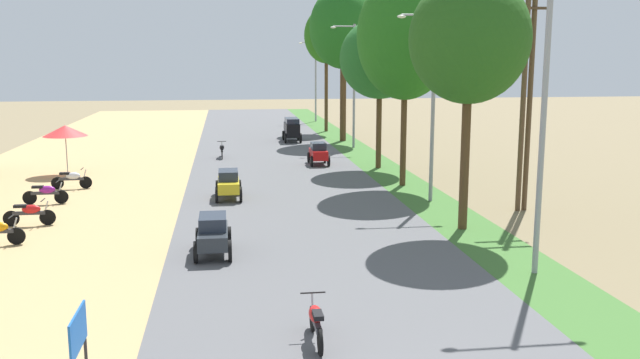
% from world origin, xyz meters
% --- Properties ---
extents(parked_motorbike_fourth, '(1.80, 0.54, 0.94)m').
position_xyz_m(parked_motorbike_fourth, '(-9.61, 15.92, 0.55)').
color(parked_motorbike_fourth, black).
rests_on(parked_motorbike_fourth, dirt_shoulder).
extents(parked_motorbike_fifth, '(1.80, 0.54, 0.94)m').
position_xyz_m(parked_motorbike_fifth, '(-9.97, 19.63, 0.55)').
color(parked_motorbike_fifth, black).
rests_on(parked_motorbike_fifth, dirt_shoulder).
extents(parked_motorbike_sixth, '(1.80, 0.54, 0.94)m').
position_xyz_m(parked_motorbike_sixth, '(-9.63, 22.89, 0.55)').
color(parked_motorbike_sixth, black).
rests_on(parked_motorbike_sixth, dirt_shoulder).
extents(street_signboard, '(0.06, 1.30, 1.50)m').
position_xyz_m(street_signboard, '(-5.31, 2.95, 1.11)').
color(street_signboard, '#262628').
rests_on(street_signboard, dirt_shoulder).
extents(vendor_umbrella, '(2.20, 2.20, 2.52)m').
position_xyz_m(vendor_umbrella, '(-10.71, 26.97, 2.31)').
color(vendor_umbrella, '#99999E').
rests_on(vendor_umbrella, dirt_shoulder).
extents(median_tree_nearest, '(4.05, 4.05, 8.70)m').
position_xyz_m(median_tree_nearest, '(5.50, 13.39, 6.56)').
color(median_tree_nearest, '#4C351E').
rests_on(median_tree_nearest, median_strip).
extents(median_tree_second, '(4.43, 4.43, 9.74)m').
position_xyz_m(median_tree_second, '(5.53, 21.68, 6.91)').
color(median_tree_second, '#4C351E').
rests_on(median_tree_second, median_strip).
extents(median_tree_third, '(4.27, 4.27, 7.98)m').
position_xyz_m(median_tree_third, '(5.55, 26.88, 5.90)').
color(median_tree_third, '#4C351E').
rests_on(median_tree_third, median_strip).
extents(median_tree_fourth, '(4.78, 4.78, 10.85)m').
position_xyz_m(median_tree_fourth, '(5.72, 39.13, 7.99)').
color(median_tree_fourth, '#4C351E').
rests_on(median_tree_fourth, median_strip).
extents(median_tree_fifth, '(3.53, 3.53, 9.84)m').
position_xyz_m(median_tree_fifth, '(5.48, 45.71, 7.66)').
color(median_tree_fifth, '#4C351E').
rests_on(median_tree_fifth, median_strip).
extents(streetlamp_near, '(3.16, 0.20, 8.21)m').
position_xyz_m(streetlamp_near, '(5.80, 8.34, 4.77)').
color(streetlamp_near, gray).
rests_on(streetlamp_near, median_strip).
extents(streetlamp_mid, '(3.16, 0.20, 7.73)m').
position_xyz_m(streetlamp_mid, '(5.80, 18.13, 4.52)').
color(streetlamp_mid, gray).
rests_on(streetlamp_mid, median_strip).
extents(streetlamp_far, '(3.16, 0.20, 8.05)m').
position_xyz_m(streetlamp_far, '(5.80, 35.40, 4.68)').
color(streetlamp_far, gray).
rests_on(streetlamp_far, median_strip).
extents(streetlamp_farthest, '(3.16, 0.20, 7.45)m').
position_xyz_m(streetlamp_farthest, '(5.80, 54.51, 4.37)').
color(streetlamp_farthest, gray).
rests_on(streetlamp_farthest, median_strip).
extents(utility_pole_near, '(1.80, 0.20, 8.30)m').
position_xyz_m(utility_pole_near, '(8.73, 16.06, 4.34)').
color(utility_pole_near, brown).
rests_on(utility_pole_near, ground).
extents(utility_pole_far, '(1.80, 0.20, 9.64)m').
position_xyz_m(utility_pole_far, '(9.04, 16.16, 5.01)').
color(utility_pole_far, brown).
rests_on(utility_pole_far, ground).
extents(car_sedan_charcoal, '(1.10, 2.26, 1.19)m').
position_xyz_m(car_sedan_charcoal, '(-3.09, 11.35, 0.74)').
color(car_sedan_charcoal, '#282D33').
rests_on(car_sedan_charcoal, road_strip).
extents(car_sedan_yellow, '(1.10, 2.26, 1.19)m').
position_xyz_m(car_sedan_yellow, '(-2.57, 19.70, 0.74)').
color(car_sedan_yellow, gold).
rests_on(car_sedan_yellow, road_strip).
extents(car_hatchback_red, '(1.04, 2.00, 1.23)m').
position_xyz_m(car_hatchback_red, '(2.46, 28.33, 0.75)').
color(car_hatchback_red, red).
rests_on(car_hatchback_red, road_strip).
extents(car_van_black, '(1.19, 2.41, 1.67)m').
position_xyz_m(car_van_black, '(2.02, 39.04, 1.02)').
color(car_van_black, black).
rests_on(car_van_black, road_strip).
extents(motorbike_ahead_second, '(0.54, 1.80, 0.94)m').
position_xyz_m(motorbike_ahead_second, '(-0.87, 4.47, 0.57)').
color(motorbike_ahead_second, black).
rests_on(motorbike_ahead_second, road_strip).
extents(motorbike_ahead_third, '(0.54, 1.80, 0.94)m').
position_xyz_m(motorbike_ahead_third, '(-2.88, 31.70, 0.57)').
color(motorbike_ahead_third, black).
rests_on(motorbike_ahead_third, road_strip).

